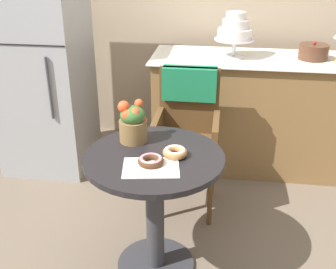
% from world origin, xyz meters
% --- Properties ---
extents(ground_plane, '(8.00, 8.00, 0.00)m').
position_xyz_m(ground_plane, '(0.00, 0.00, 0.00)').
color(ground_plane, '#6B5B4C').
extents(cafe_table, '(0.72, 0.72, 0.72)m').
position_xyz_m(cafe_table, '(0.00, 0.00, 0.51)').
color(cafe_table, black).
rests_on(cafe_table, ground).
extents(wicker_chair, '(0.42, 0.45, 0.95)m').
position_xyz_m(wicker_chair, '(0.10, 0.71, 0.64)').
color(wicker_chair, brown).
rests_on(wicker_chair, ground).
extents(paper_napkin, '(0.30, 0.24, 0.00)m').
position_xyz_m(paper_napkin, '(0.01, -0.13, 0.72)').
color(paper_napkin, white).
rests_on(paper_napkin, cafe_table).
extents(donut_front, '(0.12, 0.12, 0.04)m').
position_xyz_m(donut_front, '(0.11, 0.01, 0.74)').
color(donut_front, '#AD7542').
rests_on(donut_front, cafe_table).
extents(donut_mid, '(0.13, 0.13, 0.04)m').
position_xyz_m(donut_mid, '(-0.00, -0.09, 0.74)').
color(donut_mid, '#4C2D19').
rests_on(donut_mid, cafe_table).
extents(flower_vase, '(0.15, 0.15, 0.23)m').
position_xyz_m(flower_vase, '(-0.14, 0.15, 0.83)').
color(flower_vase, brown).
rests_on(flower_vase, cafe_table).
extents(display_counter, '(1.56, 0.62, 0.90)m').
position_xyz_m(display_counter, '(0.55, 1.30, 0.45)').
color(display_counter, olive).
rests_on(display_counter, ground).
extents(tiered_cake_stand, '(0.30, 0.30, 0.33)m').
position_xyz_m(tiered_cake_stand, '(0.39, 1.30, 1.10)').
color(tiered_cake_stand, silver).
rests_on(tiered_cake_stand, display_counter).
extents(round_layer_cake, '(0.21, 0.21, 0.13)m').
position_xyz_m(round_layer_cake, '(0.96, 1.32, 0.95)').
color(round_layer_cake, '#4C2D1E').
rests_on(round_layer_cake, display_counter).
extents(refrigerator, '(0.64, 0.63, 1.70)m').
position_xyz_m(refrigerator, '(-1.05, 1.10, 0.85)').
color(refrigerator, '#9EA0A5').
rests_on(refrigerator, ground).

